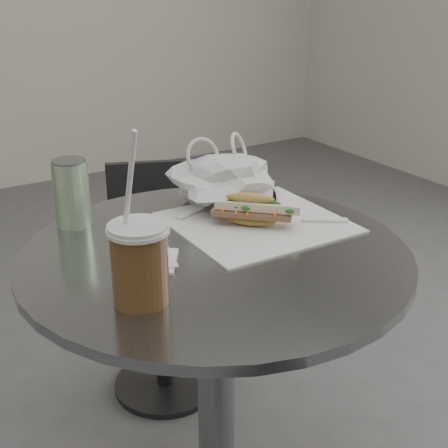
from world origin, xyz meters
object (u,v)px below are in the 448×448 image
banh_mi (251,210)px  sunglasses (258,204)px  iced_coffee (140,262)px  cafe_table (216,368)px  chair_far (162,294)px  drink_can (72,193)px

banh_mi → sunglasses: size_ratio=1.80×
iced_coffee → sunglasses: iced_coffee is taller
cafe_table → iced_coffee: iced_coffee is taller
banh_mi → sunglasses: (0.06, 0.06, -0.02)m
chair_far → drink_can: bearing=64.7°
cafe_table → banh_mi: 0.34m
iced_coffee → banh_mi: bearing=26.9°
chair_far → sunglasses: size_ratio=6.15×
iced_coffee → sunglasses: size_ratio=2.58×
cafe_table → sunglasses: bearing=33.6°
sunglasses → iced_coffee: bearing=-163.4°
cafe_table → drink_can: 0.48m
cafe_table → iced_coffee: size_ratio=2.60×
drink_can → sunglasses: bearing=-21.1°
sunglasses → drink_can: 0.40m
iced_coffee → sunglasses: (0.39, 0.23, -0.05)m
drink_can → banh_mi: bearing=-33.2°
sunglasses → drink_can: size_ratio=0.80×
sunglasses → chair_far: bearing=78.9°
sunglasses → drink_can: (-0.37, 0.14, 0.05)m
cafe_table → sunglasses: sunglasses is taller
cafe_table → chair_far: bearing=74.5°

